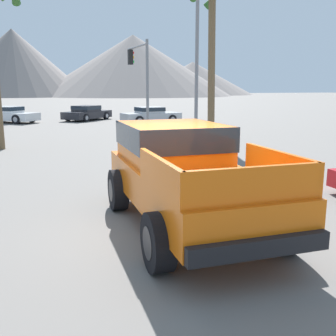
{
  "coord_description": "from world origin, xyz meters",
  "views": [
    {
      "loc": [
        -2.75,
        -6.39,
        2.57
      ],
      "look_at": [
        0.27,
        0.91,
        0.95
      ],
      "focal_mm": 42.0,
      "sensor_mm": 36.0,
      "label": 1
    }
  ],
  "objects": [
    {
      "name": "traffic_light_main",
      "position": [
        4.78,
        16.2,
        3.63
      ],
      "size": [
        0.38,
        3.62,
        5.18
      ],
      "rotation": [
        0.0,
        0.0,
        1.57
      ],
      "color": "slate",
      "rests_on": "ground_plane"
    },
    {
      "name": "street_lamp_post",
      "position": [
        4.41,
        7.94,
        4.41
      ],
      "size": [
        0.9,
        0.24,
        7.28
      ],
      "color": "slate",
      "rests_on": "ground_plane"
    },
    {
      "name": "parked_car_white",
      "position": [
        -2.47,
        25.45,
        0.62
      ],
      "size": [
        4.43,
        4.29,
        1.21
      ],
      "rotation": [
        0.0,
        0.0,
        3.96
      ],
      "color": "white",
      "rests_on": "ground_plane"
    },
    {
      "name": "palm_tree_short",
      "position": [
        7.1,
        11.66,
        6.1
      ],
      "size": [
        3.05,
        2.73,
        8.17
      ],
      "color": "brown",
      "rests_on": "ground_plane"
    },
    {
      "name": "parked_car_silver",
      "position": [
        7.19,
        20.95,
        0.61
      ],
      "size": [
        4.32,
        2.21,
        1.19
      ],
      "rotation": [
        0.0,
        0.0,
        4.78
      ],
      "color": "#B7BABF",
      "rests_on": "ground_plane"
    },
    {
      "name": "ground_plane",
      "position": [
        0.0,
        0.0,
        0.0
      ],
      "size": [
        320.0,
        320.0,
        0.0
      ],
      "primitive_type": "plane",
      "color": "slate"
    },
    {
      "name": "orange_pickup_truck",
      "position": [
        0.3,
        0.25,
        1.07
      ],
      "size": [
        2.69,
        5.31,
        1.86
      ],
      "rotation": [
        0.0,
        0.0,
        -0.08
      ],
      "color": "orange",
      "rests_on": "ground_plane"
    },
    {
      "name": "distant_mountain_range",
      "position": [
        30.87,
        120.94,
        8.97
      ],
      "size": [
        106.75,
        64.85,
        19.66
      ],
      "color": "gray",
      "rests_on": "ground_plane"
    },
    {
      "name": "parked_car_dark",
      "position": [
        3.39,
        25.47,
        0.6
      ],
      "size": [
        4.42,
        4.16,
        1.17
      ],
      "rotation": [
        0.0,
        0.0,
        5.42
      ],
      "color": "#232328",
      "rests_on": "ground_plane"
    }
  ]
}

